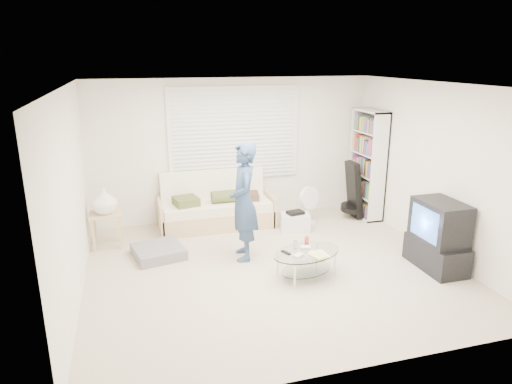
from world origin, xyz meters
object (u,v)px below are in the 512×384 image
object	(u,v)px
tv_unit	(438,236)
bookshelf	(367,164)
futon_sofa	(216,209)
coffee_table	(306,257)

from	to	relation	value
tv_unit	bookshelf	bearing A→B (deg)	86.81
futon_sofa	coffee_table	distance (m)	2.36
coffee_table	tv_unit	bearing A→B (deg)	-7.31
tv_unit	coffee_table	world-z (taller)	tv_unit
futon_sofa	tv_unit	xyz separation A→B (m)	(2.62, -2.46, 0.16)
futon_sofa	bookshelf	size ratio (longest dim) A/B	1.01
bookshelf	coffee_table	xyz separation A→B (m)	(-1.97, -2.01, -0.68)
tv_unit	coffee_table	size ratio (longest dim) A/B	0.88
futon_sofa	tv_unit	distance (m)	3.60
tv_unit	coffee_table	xyz separation A→B (m)	(-1.84, 0.24, -0.18)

